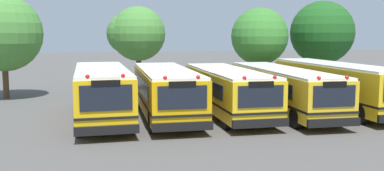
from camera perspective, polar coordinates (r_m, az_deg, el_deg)
name	(u,v)px	position (r m, az deg, el deg)	size (l,w,h in m)	color
ground_plane	(225,114)	(23.50, 4.42, -3.75)	(160.00, 160.00, 0.00)	#514F4C
school_bus_0	(102,91)	(22.07, -11.88, -0.78)	(2.75, 9.85, 2.75)	yellow
school_bus_1	(165,90)	(22.58, -3.54, -0.62)	(2.79, 10.33, 2.63)	#EAA80C
school_bus_2	(227,89)	(23.17, 4.65, -0.53)	(2.65, 10.12, 2.56)	yellow
school_bus_3	(282,88)	(24.41, 11.82, -0.29)	(2.74, 11.49, 2.54)	yellow
school_bus_4	(335,84)	(26.02, 18.37, 0.19)	(2.62, 11.14, 2.76)	yellow
tree_0	(4,32)	(31.19, -23.60, 6.48)	(5.10, 5.10, 6.92)	#4C3823
tree_1	(135,34)	(32.74, -7.57, 6.82)	(4.39, 4.10, 6.38)	#4C3823
tree_2	(258,36)	(32.82, 8.78, 6.55)	(4.29, 4.29, 6.28)	#4C3823
tree_3	(321,33)	(36.68, 16.78, 6.69)	(5.14, 5.14, 6.98)	#4C3823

